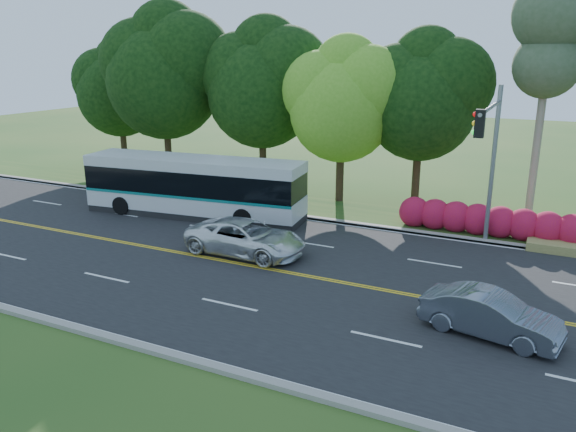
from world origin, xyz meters
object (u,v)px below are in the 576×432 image
at_px(traffic_signal, 490,146).
at_px(suv, 246,238).
at_px(transit_bus, 194,187).
at_px(sedan, 490,315).

distance_m(traffic_signal, suv, 10.71).
xyz_separation_m(traffic_signal, transit_bus, (-14.39, -0.32, -3.14)).
bearing_deg(transit_bus, traffic_signal, -5.04).
xyz_separation_m(transit_bus, sedan, (15.64, -6.98, -0.84)).
bearing_deg(transit_bus, sedan, -30.36).
height_order(sedan, suv, suv).
relative_size(transit_bus, sedan, 2.88).
height_order(traffic_signal, transit_bus, traffic_signal).
bearing_deg(suv, traffic_signal, -63.33).
xyz_separation_m(traffic_signal, suv, (-9.01, -4.26, -3.93)).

